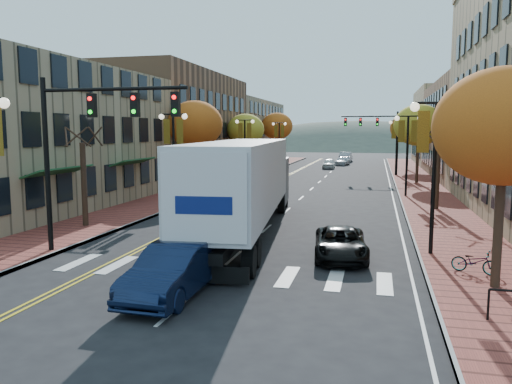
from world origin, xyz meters
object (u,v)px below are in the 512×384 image
Objects in this scene: semi_truck at (247,180)px; bicycle at (475,262)px; black_suv at (341,243)px; navy_sedan at (174,271)px.

semi_truck is 11.91× the size of bicycle.
black_suv is at bearing 92.20° from bicycle.
black_suv is (4.74, -3.72, -2.02)m from semi_truck.
semi_truck reaches higher than black_suv.
navy_sedan is 3.09× the size of bicycle.
navy_sedan is (0.17, -9.39, -1.84)m from semi_truck.
semi_truck is 10.90m from bicycle.
navy_sedan reaches higher than bicycle.
black_suv is at bearing -44.14° from semi_truck.
semi_truck reaches higher than bicycle.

